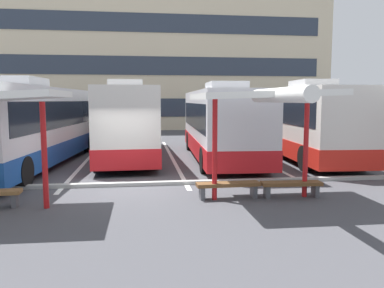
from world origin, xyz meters
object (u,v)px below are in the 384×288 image
Objects in this scene: bench_3 at (228,186)px; bench_4 at (291,186)px; coach_bus_1 at (37,126)px; coach_bus_3 at (221,125)px; waiting_shelter_2 at (265,97)px; coach_bus_4 at (300,122)px; coach_bus_2 at (126,122)px.

bench_4 is at bearing -4.15° from bench_3.
coach_bus_1 reaches higher than coach_bus_3.
waiting_shelter_2 reaches higher than bench_3.
coach_bus_3 is at bearing -177.67° from coach_bus_4.
coach_bus_3 is 3.95m from coach_bus_4.
bench_4 is at bearing -61.33° from coach_bus_2.
coach_bus_2 is at bearing 113.55° from waiting_shelter_2.
coach_bus_4 is 9.15m from bench_3.
coach_bus_2 is at bearing 169.63° from coach_bus_4.
coach_bus_3 reaches higher than bench_3.
coach_bus_3 is 7.70m from waiting_shelter_2.
bench_3 and bench_4 have the same top height.
bench_4 is (0.52, -7.36, -1.29)m from coach_bus_3.
coach_bus_3 is 0.95× the size of coach_bus_4.
coach_bus_1 is 1.18× the size of coach_bus_3.
waiting_shelter_2 is at bearing -66.45° from coach_bus_2.
bench_3 is at bearing -70.55° from coach_bus_2.
coach_bus_1 is at bearing -175.35° from coach_bus_3.
coach_bus_2 is 9.56m from bench_3.
coach_bus_2 is 6.63× the size of bench_4.
coach_bus_1 is at bearing -176.11° from coach_bus_4.
coach_bus_4 reaches higher than bench_4.
waiting_shelter_2 reaches higher than bench_4.
coach_bus_3 is at bearing 87.15° from waiting_shelter_2.
coach_bus_4 is 8.37m from bench_4.
coach_bus_2 is 6.33× the size of bench_3.
waiting_shelter_2 is at bearing -22.48° from bench_3.
coach_bus_1 is 10.96m from bench_4.
bench_3 is (-0.90, 0.37, -2.48)m from waiting_shelter_2.
coach_bus_4 is 5.96× the size of bench_3.
bench_3 is 1.80m from bench_4.
coach_bus_2 reaches higher than bench_3.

